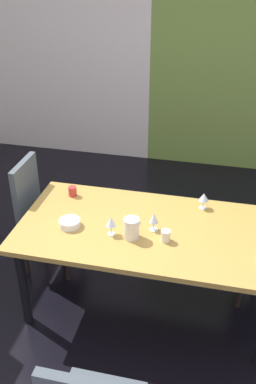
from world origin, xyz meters
TOP-DOWN VIEW (x-y plane):
  - ground_plane at (0.00, 0.00)m, footprint 5.25×5.52m
  - back_panel_interior at (-1.37, 2.71)m, footprint 2.51×0.10m
  - dining_table at (0.38, -0.01)m, footprint 1.94×1.00m
  - chair_left_far at (-0.62, 0.30)m, footprint 0.45×0.44m
  - wine_glass_east at (0.13, -0.15)m, footprint 0.07×0.07m
  - wine_glass_center at (0.42, -0.02)m, footprint 0.07×0.07m
  - wine_glass_near_shelf at (0.75, 0.35)m, footprint 0.08×0.08m
  - serving_bowl_corner at (-0.19, -0.12)m, footprint 0.16×0.16m
  - cup_rear at (-0.32, 0.30)m, footprint 0.07×0.07m
  - cup_front at (0.52, -0.14)m, footprint 0.07×0.07m
  - pitcher_left at (0.28, -0.15)m, footprint 0.13×0.11m

SIDE VIEW (x-z plane):
  - ground_plane at x=0.00m, z-range -0.02..0.00m
  - chair_left_far at x=-0.62m, z-range 0.04..1.06m
  - dining_table at x=0.38m, z-range 0.30..1.05m
  - serving_bowl_corner at x=-0.19m, z-range 0.75..0.80m
  - cup_rear at x=-0.32m, z-range 0.75..0.83m
  - cup_front at x=0.52m, z-range 0.75..0.83m
  - pitcher_left at x=0.28m, z-range 0.75..0.91m
  - wine_glass_near_shelf at x=0.75m, z-range 0.78..0.91m
  - wine_glass_center at x=0.42m, z-range 0.78..0.92m
  - wine_glass_east at x=0.13m, z-range 0.78..0.93m
  - back_panel_interior at x=-1.37m, z-range 0.00..2.86m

